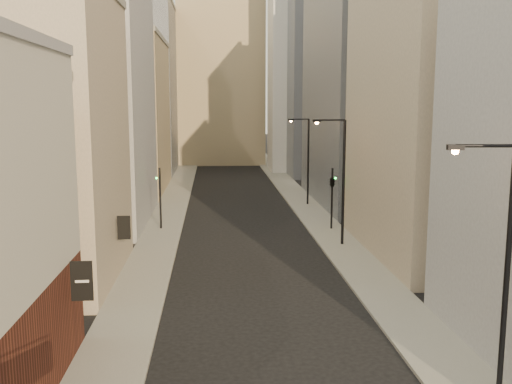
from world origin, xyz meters
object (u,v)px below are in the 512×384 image
at_px(streetlamp_near, 501,257).
at_px(streetlamp_far, 306,156).
at_px(traffic_light_right, 332,182).
at_px(white_tower, 298,44).
at_px(streetlamp_mid, 340,175).
at_px(clock_tower, 221,58).
at_px(traffic_light_left, 160,185).

distance_m(streetlamp_near, streetlamp_far, 37.35).
relative_size(streetlamp_near, traffic_light_right, 1.75).
distance_m(white_tower, streetlamp_far, 32.74).
xyz_separation_m(white_tower, streetlamp_far, (-3.37, -29.54, -13.71)).
distance_m(streetlamp_mid, streetlamp_far, 16.13).
height_order(clock_tower, white_tower, clock_tower).
bearing_deg(streetlamp_far, traffic_light_right, -105.52).
height_order(white_tower, streetlamp_near, white_tower).
distance_m(white_tower, streetlamp_mid, 47.76).
bearing_deg(traffic_light_left, streetlamp_near, 113.01).
height_order(clock_tower, traffic_light_right, clock_tower).
bearing_deg(traffic_light_right, streetlamp_mid, 69.33).
bearing_deg(white_tower, streetlamp_mid, -94.49).
bearing_deg(streetlamp_near, traffic_light_right, 96.07).
height_order(white_tower, streetlamp_far, white_tower).
bearing_deg(streetlamp_mid, clock_tower, 94.89).
xyz_separation_m(traffic_light_left, traffic_light_right, (13.58, -1.07, 0.25)).
bearing_deg(traffic_light_right, streetlamp_far, -103.56).
height_order(streetlamp_far, traffic_light_right, streetlamp_far).
bearing_deg(traffic_light_left, clock_tower, -99.74).
relative_size(streetlamp_mid, traffic_light_right, 1.79).
bearing_deg(traffic_light_right, clock_tower, -96.76).
xyz_separation_m(clock_tower, streetlamp_far, (7.63, -43.54, -12.74)).
distance_m(streetlamp_far, traffic_light_left, 16.71).
bearing_deg(traffic_light_right, white_tower, -109.34).
xyz_separation_m(white_tower, streetlamp_mid, (-3.59, -45.68, -13.49)).
relative_size(streetlamp_near, streetlamp_far, 1.02).
bearing_deg(streetlamp_far, streetlamp_near, -106.28).
bearing_deg(streetlamp_far, streetlamp_mid, -107.74).
distance_m(white_tower, traffic_light_left, 45.49).
bearing_deg(white_tower, streetlamp_near, -92.51).
height_order(streetlamp_near, streetlamp_far, streetlamp_near).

